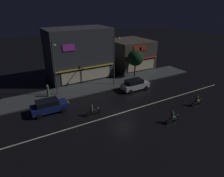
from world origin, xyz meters
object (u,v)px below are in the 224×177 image
at_px(streetlamp_east, 115,57).
at_px(parked_car_trailing, 49,106).
at_px(parked_car_near_kerb, 135,84).
at_px(traffic_cone, 68,102).
at_px(motorcycle_opposite_lane, 173,118).
at_px(streetlamp_mid, 55,65).
at_px(motorcycle_lead, 92,111).
at_px(motorcycle_following, 197,101).
at_px(pedestrian_on_sidewalk, 48,91).

bearing_deg(streetlamp_east, parked_car_trailing, -161.69).
bearing_deg(parked_car_near_kerb, traffic_cone, -4.14).
bearing_deg(motorcycle_opposite_lane, streetlamp_mid, -54.56).
xyz_separation_m(streetlamp_east, motorcycle_lead, (-7.15, -6.99, -3.97)).
bearing_deg(motorcycle_opposite_lane, traffic_cone, -48.74).
height_order(motorcycle_lead, traffic_cone, motorcycle_lead).
distance_m(streetlamp_east, motorcycle_opposite_lane, 13.37).
distance_m(streetlamp_mid, motorcycle_following, 19.32).
bearing_deg(motorcycle_following, traffic_cone, -25.14).
distance_m(motorcycle_opposite_lane, traffic_cone, 13.36).
bearing_deg(pedestrian_on_sidewalk, parked_car_trailing, -157.49).
xyz_separation_m(parked_car_near_kerb, parked_car_trailing, (-13.00, -0.42, 0.00)).
distance_m(parked_car_near_kerb, traffic_cone, 10.40).
bearing_deg(motorcycle_lead, motorcycle_opposite_lane, -35.71).
bearing_deg(parked_car_near_kerb, motorcycle_lead, 22.61).
height_order(parked_car_near_kerb, motorcycle_following, parked_car_near_kerb).
bearing_deg(streetlamp_east, traffic_cone, -163.47).
distance_m(pedestrian_on_sidewalk, parked_car_trailing, 4.46).
bearing_deg(motorcycle_opposite_lane, pedestrian_on_sidewalk, -51.27).
distance_m(pedestrian_on_sidewalk, motorcycle_following, 20.08).
distance_m(pedestrian_on_sidewalk, traffic_cone, 3.69).
distance_m(parked_car_trailing, traffic_cone, 2.95).
distance_m(streetlamp_east, traffic_cone, 10.10).
xyz_separation_m(motorcycle_following, traffic_cone, (-14.38, 8.80, -0.36)).
relative_size(streetlamp_mid, traffic_cone, 13.58).
distance_m(motorcycle_lead, traffic_cone, 4.69).
height_order(streetlamp_east, parked_car_trailing, streetlamp_east).
height_order(streetlamp_mid, parked_car_near_kerb, streetlamp_mid).
height_order(motorcycle_following, traffic_cone, motorcycle_following).
bearing_deg(motorcycle_lead, pedestrian_on_sidewalk, 117.38).
distance_m(streetlamp_east, pedestrian_on_sidewalk, 11.12).
height_order(motorcycle_lead, motorcycle_following, same).
height_order(parked_car_near_kerb, traffic_cone, parked_car_near_kerb).
relative_size(parked_car_trailing, motorcycle_opposite_lane, 2.26).
bearing_deg(traffic_cone, motorcycle_following, -31.48).
height_order(streetlamp_east, traffic_cone, streetlamp_east).
xyz_separation_m(parked_car_trailing, motorcycle_lead, (4.25, -3.22, -0.24)).
bearing_deg(motorcycle_following, motorcycle_lead, -12.69).
bearing_deg(motorcycle_lead, parked_car_trailing, 146.46).
bearing_deg(motorcycle_opposite_lane, parked_car_near_kerb, -99.38).
bearing_deg(streetlamp_east, pedestrian_on_sidewalk, 176.78).
bearing_deg(traffic_cone, motorcycle_lead, -69.99).
relative_size(motorcycle_opposite_lane, traffic_cone, 3.45).
relative_size(streetlamp_east, motorcycle_lead, 4.01).
relative_size(pedestrian_on_sidewalk, traffic_cone, 3.16).
bearing_deg(motorcycle_opposite_lane, streetlamp_east, -89.59).
xyz_separation_m(motorcycle_opposite_lane, traffic_cone, (-8.64, 10.17, -0.36)).
height_order(pedestrian_on_sidewalk, motorcycle_opposite_lane, pedestrian_on_sidewalk).
height_order(parked_car_near_kerb, motorcycle_lead, parked_car_near_kerb).
height_order(streetlamp_mid, parked_car_trailing, streetlamp_mid).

